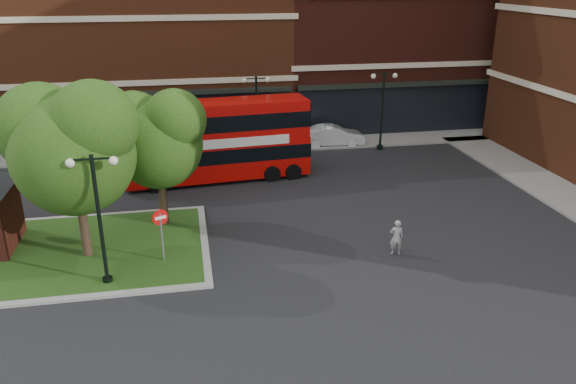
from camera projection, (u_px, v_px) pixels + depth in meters
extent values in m
plane|color=black|center=(257.00, 273.00, 21.41)|extent=(120.00, 120.00, 0.00)
cube|color=slate|center=(223.00, 148.00, 36.48)|extent=(44.00, 3.00, 0.12)
cube|color=brown|center=(96.00, 29.00, 39.43)|extent=(26.00, 12.00, 14.00)
cube|color=#471911|center=(394.00, 11.00, 42.86)|extent=(18.00, 12.00, 16.00)
cube|color=gray|center=(52.00, 254.00, 22.75)|extent=(12.60, 7.60, 0.12)
cube|color=#19380F|center=(52.00, 254.00, 22.74)|extent=(12.00, 7.00, 0.15)
cylinder|color=#2D2116|center=(82.00, 213.00, 21.86)|extent=(0.36, 0.36, 3.92)
sphere|color=#1B4310|center=(74.00, 155.00, 20.99)|extent=(4.60, 4.60, 4.60)
sphere|color=#1B4310|center=(41.00, 128.00, 21.09)|extent=(3.45, 3.45, 3.45)
sphere|color=#1B4310|center=(93.00, 124.00, 20.27)|extent=(3.22, 3.22, 3.22)
cylinder|color=#2D2116|center=(162.00, 191.00, 24.74)|extent=(0.36, 0.36, 3.47)
sphere|color=#1B4310|center=(158.00, 145.00, 23.97)|extent=(3.80, 3.80, 3.80)
sphere|color=#1B4310|center=(135.00, 124.00, 24.04)|extent=(2.85, 2.85, 2.85)
sphere|color=#1B4310|center=(175.00, 120.00, 23.35)|extent=(2.66, 2.66, 2.66)
cylinder|color=black|center=(100.00, 223.00, 19.73)|extent=(0.14, 0.14, 5.00)
cylinder|color=black|center=(108.00, 281.00, 20.58)|extent=(0.36, 0.36, 0.30)
cube|color=black|center=(91.00, 159.00, 18.87)|extent=(1.40, 0.06, 0.06)
sphere|color=#F2EACC|center=(70.00, 163.00, 18.79)|extent=(0.32, 0.32, 0.32)
sphere|color=#F2EACC|center=(113.00, 161.00, 19.03)|extent=(0.32, 0.32, 0.32)
cylinder|color=black|center=(257.00, 117.00, 34.11)|extent=(0.14, 0.14, 5.00)
cylinder|color=black|center=(258.00, 154.00, 34.96)|extent=(0.36, 0.36, 0.30)
cube|color=black|center=(256.00, 78.00, 33.25)|extent=(1.40, 0.06, 0.06)
sphere|color=#F2EACC|center=(244.00, 81.00, 33.17)|extent=(0.32, 0.32, 0.32)
sphere|color=#F2EACC|center=(268.00, 80.00, 33.41)|extent=(0.32, 0.32, 0.32)
cylinder|color=black|center=(382.00, 112.00, 35.49)|extent=(0.14, 0.14, 5.00)
cylinder|color=black|center=(380.00, 147.00, 36.34)|extent=(0.36, 0.36, 0.30)
cube|color=black|center=(384.00, 74.00, 34.63)|extent=(1.40, 0.06, 0.06)
sphere|color=#F2EACC|center=(373.00, 76.00, 34.55)|extent=(0.32, 0.32, 0.32)
sphere|color=#F2EACC|center=(395.00, 76.00, 34.79)|extent=(0.32, 0.32, 0.32)
cube|color=#B80A07|center=(218.00, 156.00, 30.70)|extent=(10.14, 3.16, 1.91)
cube|color=#B80A07|center=(216.00, 122.00, 30.00)|extent=(10.04, 3.13, 1.91)
cube|color=black|center=(216.00, 120.00, 29.97)|extent=(10.14, 3.16, 0.86)
cube|color=silver|center=(220.00, 144.00, 29.29)|extent=(7.46, 0.71, 0.50)
imported|color=gray|center=(396.00, 237.00, 22.60)|extent=(0.61, 0.46, 1.51)
imported|color=silver|center=(175.00, 150.00, 33.89)|extent=(4.33, 1.98, 1.44)
imported|color=silver|center=(333.00, 135.00, 37.05)|extent=(4.19, 1.81, 1.34)
cylinder|color=slate|center=(162.00, 238.00, 21.78)|extent=(0.08, 0.08, 2.17)
cylinder|color=red|center=(160.00, 217.00, 21.46)|extent=(0.60, 0.29, 0.63)
cube|color=white|center=(160.00, 217.00, 21.46)|extent=(0.42, 0.21, 0.12)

